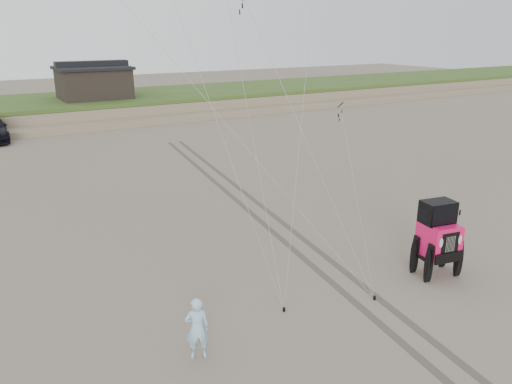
{
  "coord_description": "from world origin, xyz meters",
  "views": [
    {
      "loc": [
        -8.89,
        -10.65,
        7.78
      ],
      "look_at": [
        -0.81,
        3.0,
        2.6
      ],
      "focal_mm": 35.0,
      "sensor_mm": 36.0,
      "label": 1
    }
  ],
  "objects": [
    {
      "name": "jeep",
      "position": [
        3.85,
        -0.81,
        1.01
      ],
      "size": [
        3.28,
        5.76,
        2.02
      ],
      "primitive_type": null,
      "rotation": [
        0.0,
        0.0,
        -0.18
      ],
      "color": "#EF155B",
      "rests_on": "ground"
    },
    {
      "name": "stake_aux",
      "position": [
        0.98,
        -1.01,
        0.06
      ],
      "size": [
        0.08,
        0.08,
        0.12
      ],
      "primitive_type": "cylinder",
      "color": "black",
      "rests_on": "ground"
    },
    {
      "name": "dune_ridge",
      "position": [
        0.0,
        37.5,
        0.82
      ],
      "size": [
        160.0,
        14.25,
        1.73
      ],
      "color": "#7A6B54",
      "rests_on": "ground"
    },
    {
      "name": "ground",
      "position": [
        0.0,
        0.0,
        0.0
      ],
      "size": [
        160.0,
        160.0,
        0.0
      ],
      "primitive_type": "plane",
      "color": "#6B6054",
      "rests_on": "ground"
    },
    {
      "name": "cabin",
      "position": [
        2.0,
        37.0,
        3.24
      ],
      "size": [
        6.4,
        5.4,
        3.35
      ],
      "color": "black",
      "rests_on": "dune_ridge"
    },
    {
      "name": "man",
      "position": [
        -4.76,
        -0.83,
        0.82
      ],
      "size": [
        0.7,
        0.57,
        1.65
      ],
      "primitive_type": "imported",
      "rotation": [
        0.0,
        0.0,
        2.81
      ],
      "color": "#89B3D4",
      "rests_on": "ground"
    },
    {
      "name": "tire_tracks",
      "position": [
        2.0,
        8.0,
        0.0
      ],
      "size": [
        5.22,
        29.74,
        0.01
      ],
      "color": "#4C443D",
      "rests_on": "ground"
    },
    {
      "name": "stake_main",
      "position": [
        -1.75,
        -0.17,
        0.06
      ],
      "size": [
        0.08,
        0.08,
        0.12
      ],
      "primitive_type": "cylinder",
      "color": "black",
      "rests_on": "ground"
    }
  ]
}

